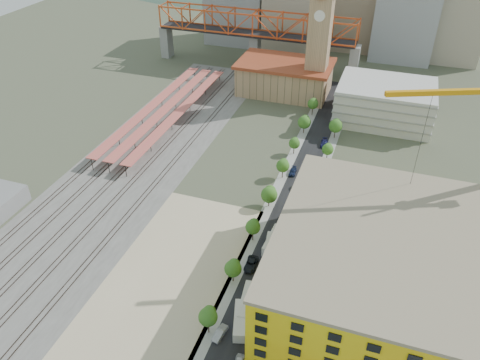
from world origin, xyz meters
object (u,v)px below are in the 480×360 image
(clock_tower, at_px, (320,28))
(site_trailer_d, at_px, (273,241))
(site_trailer_a, at_px, (240,321))
(site_trailer_c, at_px, (270,248))
(site_trailer_b, at_px, (247,302))
(construction_building, at_px, (381,269))

(clock_tower, xyz_separation_m, site_trailer_d, (8.00, -90.11, -27.30))
(site_trailer_a, xyz_separation_m, site_trailer_d, (0.00, 26.01, 0.10))
(site_trailer_c, bearing_deg, clock_tower, 86.03)
(site_trailer_b, height_order, site_trailer_d, site_trailer_b)
(site_trailer_a, bearing_deg, site_trailer_b, 74.13)
(site_trailer_c, bearing_deg, construction_building, -23.98)
(construction_building, height_order, site_trailer_b, construction_building)
(construction_building, relative_size, site_trailer_d, 4.97)
(site_trailer_a, bearing_deg, site_trailer_c, 74.13)
(site_trailer_b, distance_m, site_trailer_c, 18.11)
(clock_tower, distance_m, construction_building, 107.36)
(construction_building, xyz_separation_m, site_trailer_b, (-26.00, -11.09, -8.01))
(site_trailer_c, xyz_separation_m, site_trailer_d, (0.00, 2.87, 0.06))
(site_trailer_a, relative_size, site_trailer_d, 0.93)
(clock_tower, height_order, site_trailer_b, clock_tower)
(construction_building, xyz_separation_m, site_trailer_c, (-26.00, 7.02, -8.08))
(construction_building, distance_m, site_trailer_a, 31.65)
(site_trailer_c, bearing_deg, site_trailer_d, 81.12)
(clock_tower, height_order, construction_building, clock_tower)
(clock_tower, bearing_deg, site_trailer_a, -86.06)
(site_trailer_b, distance_m, site_trailer_d, 20.98)
(clock_tower, bearing_deg, site_trailer_b, -85.88)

